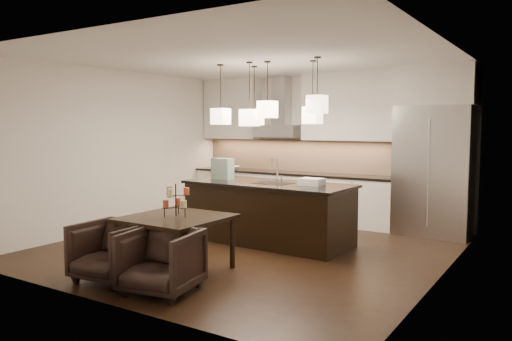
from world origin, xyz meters
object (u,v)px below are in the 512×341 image
Objects in this scene: refrigerator at (434,171)px; island_body at (268,214)px; armchair_right at (161,261)px; armchair_left at (111,251)px; dining_table at (176,244)px.

island_body is (-2.05, -1.91, -0.62)m from refrigerator.
armchair_right is at bearing -82.72° from island_body.
refrigerator is at bearing 45.04° from island_body.
armchair_right is at bearing -111.60° from refrigerator.
armchair_left and armchair_right have the same top height.
island_body is 3.33× the size of armchair_right.
refrigerator is at bearing 60.81° from dining_table.
island_body reaches higher than armchair_left.
refrigerator reaches higher than armchair_right.
island_body is at bearing 84.52° from armchair_right.
refrigerator is 2.80× the size of armchair_left.
armchair_right is at bearing -4.41° from armchair_left.
refrigerator is 0.84× the size of island_body.
dining_table is 0.80m from armchair_left.
dining_table is at bearing -119.78° from refrigerator.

